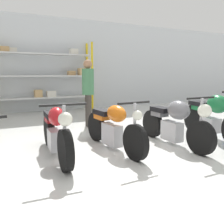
{
  "coord_description": "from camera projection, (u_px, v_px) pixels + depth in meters",
  "views": [
    {
      "loc": [
        -2.13,
        -3.85,
        1.42
      ],
      "look_at": [
        0.0,
        0.4,
        0.7
      ],
      "focal_mm": 40.0,
      "sensor_mm": 36.0,
      "label": 1
    }
  ],
  "objects": [
    {
      "name": "motorcycle_red",
      "position": [
        56.0,
        132.0,
        4.29
      ],
      "size": [
        0.69,
        2.09,
        1.0
      ],
      "rotation": [
        0.0,
        0.0,
        -1.63
      ],
      "color": "black",
      "rests_on": "ground_plane"
    },
    {
      "name": "person_browsing",
      "position": [
        88.0,
        87.0,
        6.71
      ],
      "size": [
        0.36,
        0.36,
        1.81
      ],
      "rotation": [
        0.0,
        0.0,
        3.02
      ],
      "color": "#38332D",
      "rests_on": "ground_plane"
    },
    {
      "name": "motorcycle_green",
      "position": [
        213.0,
        116.0,
        5.5
      ],
      "size": [
        0.73,
        2.07,
        1.1
      ],
      "rotation": [
        0.0,
        0.0,
        -1.76
      ],
      "color": "black",
      "rests_on": "ground_plane"
    },
    {
      "name": "ground_plane",
      "position": [
        122.0,
        153.0,
        4.56
      ],
      "size": [
        30.0,
        30.0,
        0.0
      ],
      "primitive_type": "plane",
      "color": "silver"
    },
    {
      "name": "motorcycle_orange",
      "position": [
        113.0,
        127.0,
        4.72
      ],
      "size": [
        0.62,
        2.06,
        0.98
      ],
      "rotation": [
        0.0,
        0.0,
        -1.51
      ],
      "color": "black",
      "rests_on": "ground_plane"
    },
    {
      "name": "back_wall",
      "position": [
        47.0,
        64.0,
        9.63
      ],
      "size": [
        30.0,
        0.08,
        3.6
      ],
      "color": "silver",
      "rests_on": "ground_plane"
    },
    {
      "name": "motorcycle_grey",
      "position": [
        175.0,
        122.0,
        4.99
      ],
      "size": [
        0.63,
        2.07,
        1.03
      ],
      "rotation": [
        0.0,
        0.0,
        -1.57
      ],
      "color": "black",
      "rests_on": "ground_plane"
    },
    {
      "name": "shelving_rack",
      "position": [
        47.0,
        75.0,
        9.32
      ],
      "size": [
        3.6,
        0.63,
        2.66
      ],
      "color": "yellow",
      "rests_on": "ground_plane"
    }
  ]
}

